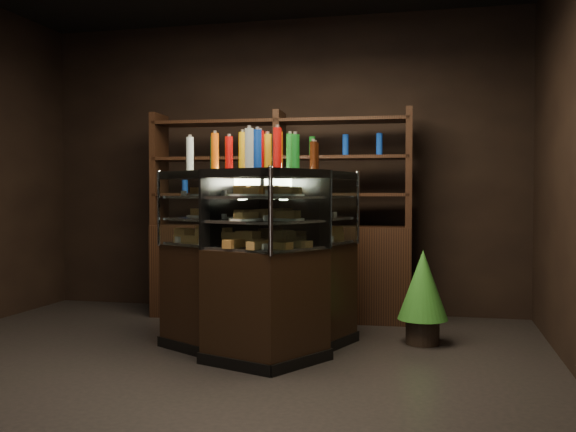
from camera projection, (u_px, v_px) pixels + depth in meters
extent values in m
plane|color=black|center=(188.00, 375.00, 4.27)|extent=(5.00, 5.00, 0.00)
cube|color=black|center=(278.00, 166.00, 6.65)|extent=(5.00, 0.02, 3.00)
cube|color=black|center=(284.00, 299.00, 4.89)|extent=(1.01, 1.38, 0.81)
cube|color=black|center=(284.00, 346.00, 4.91)|extent=(1.04, 1.42, 0.08)
cube|color=black|center=(284.00, 175.00, 4.86)|extent=(1.01, 1.38, 0.06)
cube|color=silver|center=(284.00, 245.00, 4.88)|extent=(0.95, 1.31, 0.02)
cube|color=silver|center=(284.00, 220.00, 4.87)|extent=(0.95, 1.31, 0.02)
cube|color=silver|center=(284.00, 197.00, 4.87)|extent=(0.95, 1.31, 0.02)
cube|color=white|center=(320.00, 209.00, 4.69)|extent=(0.44, 1.17, 0.57)
cylinder|color=silver|center=(358.00, 208.00, 5.22)|extent=(0.03, 0.03, 0.59)
cylinder|color=silver|center=(271.00, 211.00, 4.18)|extent=(0.03, 0.03, 0.59)
cube|color=black|center=(242.00, 300.00, 4.86)|extent=(1.38, 1.16, 0.81)
cube|color=black|center=(242.00, 347.00, 4.87)|extent=(1.42, 1.19, 0.08)
cube|color=black|center=(241.00, 175.00, 4.82)|extent=(1.38, 1.16, 0.06)
cube|color=silver|center=(241.00, 245.00, 4.84)|extent=(1.32, 1.09, 0.02)
cube|color=silver|center=(241.00, 220.00, 4.84)|extent=(1.32, 1.09, 0.02)
cube|color=silver|center=(241.00, 197.00, 4.83)|extent=(1.32, 1.09, 0.02)
cube|color=white|center=(208.00, 209.00, 4.60)|extent=(1.08, 0.63, 0.57)
cylinder|color=silver|center=(271.00, 211.00, 4.18)|extent=(0.03, 0.03, 0.59)
cylinder|color=silver|center=(159.00, 208.00, 5.03)|extent=(0.03, 0.03, 0.59)
cube|color=#C88647|center=(246.00, 244.00, 4.43)|extent=(0.15, 0.20, 0.06)
cube|color=#C88647|center=(258.00, 243.00, 4.55)|extent=(0.15, 0.20, 0.06)
cube|color=#C88647|center=(270.00, 242.00, 4.67)|extent=(0.15, 0.20, 0.06)
cube|color=#C88647|center=(282.00, 240.00, 4.80)|extent=(0.15, 0.20, 0.06)
cube|color=#C88647|center=(293.00, 239.00, 4.92)|extent=(0.15, 0.20, 0.06)
cube|color=#C88647|center=(303.00, 238.00, 5.05)|extent=(0.15, 0.20, 0.06)
cube|color=#C88647|center=(313.00, 237.00, 5.17)|extent=(0.15, 0.20, 0.06)
cube|color=#C88647|center=(322.00, 236.00, 5.30)|extent=(0.15, 0.20, 0.06)
cylinder|color=white|center=(246.00, 220.00, 4.48)|extent=(0.24, 0.24, 0.02)
cube|color=#C88647|center=(246.00, 215.00, 4.48)|extent=(0.14, 0.19, 0.05)
cylinder|color=white|center=(266.00, 218.00, 4.68)|extent=(0.24, 0.24, 0.02)
cube|color=#C88647|center=(266.00, 214.00, 4.67)|extent=(0.14, 0.19, 0.05)
cylinder|color=white|center=(284.00, 217.00, 4.87)|extent=(0.24, 0.24, 0.02)
cube|color=#C88647|center=(284.00, 213.00, 4.87)|extent=(0.14, 0.19, 0.05)
cylinder|color=white|center=(300.00, 216.00, 5.07)|extent=(0.24, 0.24, 0.02)
cube|color=#C88647|center=(300.00, 212.00, 5.07)|extent=(0.14, 0.19, 0.05)
cylinder|color=white|center=(316.00, 216.00, 5.27)|extent=(0.24, 0.24, 0.02)
cube|color=#C88647|center=(316.00, 211.00, 5.26)|extent=(0.14, 0.19, 0.05)
cylinder|color=white|center=(246.00, 195.00, 4.47)|extent=(0.24, 0.24, 0.02)
cube|color=#C88647|center=(246.00, 190.00, 4.47)|extent=(0.14, 0.19, 0.05)
cylinder|color=white|center=(266.00, 195.00, 4.67)|extent=(0.24, 0.24, 0.02)
cube|color=#C88647|center=(266.00, 190.00, 4.67)|extent=(0.14, 0.19, 0.05)
cylinder|color=white|center=(284.00, 195.00, 4.87)|extent=(0.24, 0.24, 0.02)
cube|color=#C88647|center=(284.00, 190.00, 4.86)|extent=(0.14, 0.19, 0.05)
cylinder|color=white|center=(300.00, 195.00, 5.06)|extent=(0.24, 0.24, 0.02)
cube|color=#C88647|center=(300.00, 190.00, 5.06)|extent=(0.14, 0.19, 0.05)
cylinder|color=white|center=(316.00, 195.00, 5.26)|extent=(0.24, 0.24, 0.02)
cube|color=#C88647|center=(316.00, 191.00, 5.26)|extent=(0.14, 0.19, 0.05)
cube|color=#C88647|center=(195.00, 237.00, 5.17)|extent=(0.20, 0.17, 0.06)
cube|color=#C88647|center=(207.00, 238.00, 5.07)|extent=(0.20, 0.17, 0.06)
cube|color=#C88647|center=(219.00, 239.00, 4.97)|extent=(0.20, 0.17, 0.06)
cube|color=#C88647|center=(232.00, 240.00, 4.87)|extent=(0.20, 0.17, 0.06)
cube|color=#C88647|center=(245.00, 241.00, 4.77)|extent=(0.20, 0.17, 0.06)
cube|color=#C88647|center=(259.00, 242.00, 4.67)|extent=(0.20, 0.17, 0.06)
cube|color=#C88647|center=(274.00, 243.00, 4.56)|extent=(0.20, 0.17, 0.06)
cube|color=#C88647|center=(289.00, 244.00, 4.46)|extent=(0.20, 0.17, 0.06)
cylinder|color=white|center=(202.00, 216.00, 5.16)|extent=(0.24, 0.24, 0.02)
cube|color=#C88647|center=(202.00, 212.00, 5.16)|extent=(0.19, 0.16, 0.05)
cylinder|color=white|center=(221.00, 217.00, 5.00)|extent=(0.24, 0.24, 0.02)
cube|color=#C88647|center=(221.00, 212.00, 4.99)|extent=(0.19, 0.16, 0.05)
cylinder|color=white|center=(241.00, 218.00, 4.83)|extent=(0.24, 0.24, 0.02)
cube|color=#C88647|center=(241.00, 213.00, 4.83)|extent=(0.19, 0.16, 0.05)
cylinder|color=white|center=(263.00, 218.00, 4.67)|extent=(0.24, 0.24, 0.02)
cube|color=#C88647|center=(263.00, 214.00, 4.67)|extent=(0.19, 0.16, 0.05)
cylinder|color=white|center=(287.00, 219.00, 4.51)|extent=(0.24, 0.24, 0.02)
cube|color=#C88647|center=(287.00, 214.00, 4.51)|extent=(0.19, 0.16, 0.05)
cylinder|color=white|center=(202.00, 195.00, 5.15)|extent=(0.24, 0.24, 0.02)
cube|color=#C88647|center=(202.00, 191.00, 5.15)|extent=(0.19, 0.16, 0.05)
cylinder|color=white|center=(221.00, 195.00, 4.99)|extent=(0.24, 0.24, 0.02)
cube|color=#C88647|center=(221.00, 190.00, 4.99)|extent=(0.19, 0.16, 0.05)
cylinder|color=white|center=(241.00, 195.00, 4.83)|extent=(0.24, 0.24, 0.02)
cube|color=#C88647|center=(241.00, 190.00, 4.83)|extent=(0.19, 0.16, 0.05)
cylinder|color=white|center=(263.00, 195.00, 4.67)|extent=(0.24, 0.24, 0.02)
cube|color=#C88647|center=(263.00, 190.00, 4.67)|extent=(0.19, 0.16, 0.05)
cylinder|color=white|center=(287.00, 195.00, 4.51)|extent=(0.24, 0.24, 0.02)
cube|color=#C88647|center=(287.00, 190.00, 4.50)|extent=(0.19, 0.16, 0.05)
cylinder|color=silver|center=(242.00, 148.00, 4.42)|extent=(0.06, 0.06, 0.28)
cylinder|color=silver|center=(242.00, 126.00, 4.42)|extent=(0.03, 0.03, 0.02)
cylinder|color=#D8590A|center=(255.00, 150.00, 4.54)|extent=(0.06, 0.06, 0.28)
cylinder|color=silver|center=(255.00, 128.00, 4.54)|extent=(0.03, 0.03, 0.02)
cylinder|color=yellow|center=(267.00, 151.00, 4.67)|extent=(0.06, 0.06, 0.28)
cylinder|color=silver|center=(267.00, 130.00, 4.66)|extent=(0.03, 0.03, 0.02)
cylinder|color=#0F38B2|center=(278.00, 152.00, 4.79)|extent=(0.06, 0.06, 0.28)
cylinder|color=silver|center=(278.00, 132.00, 4.79)|extent=(0.03, 0.03, 0.02)
cylinder|color=#B20C0A|center=(289.00, 153.00, 4.92)|extent=(0.06, 0.06, 0.28)
cylinder|color=silver|center=(289.00, 133.00, 4.91)|extent=(0.03, 0.03, 0.02)
cylinder|color=black|center=(300.00, 154.00, 5.04)|extent=(0.06, 0.06, 0.28)
cylinder|color=silver|center=(300.00, 135.00, 5.04)|extent=(0.03, 0.03, 0.02)
cylinder|color=#147223|center=(309.00, 155.00, 5.17)|extent=(0.06, 0.06, 0.28)
cylinder|color=silver|center=(309.00, 136.00, 5.16)|extent=(0.03, 0.03, 0.02)
cylinder|color=silver|center=(319.00, 156.00, 5.29)|extent=(0.06, 0.06, 0.28)
cylinder|color=silver|center=(319.00, 138.00, 5.28)|extent=(0.03, 0.03, 0.02)
cylinder|color=silver|center=(198.00, 155.00, 5.17)|extent=(0.06, 0.06, 0.28)
cylinder|color=silver|center=(197.00, 136.00, 5.17)|extent=(0.03, 0.03, 0.02)
cylinder|color=#D8590A|center=(209.00, 154.00, 5.07)|extent=(0.06, 0.06, 0.28)
cylinder|color=silver|center=(209.00, 135.00, 5.07)|extent=(0.03, 0.03, 0.02)
cylinder|color=yellow|center=(222.00, 153.00, 4.97)|extent=(0.06, 0.06, 0.28)
cylinder|color=silver|center=(222.00, 134.00, 4.96)|extent=(0.03, 0.03, 0.02)
cylinder|color=#0F38B2|center=(235.00, 152.00, 4.87)|extent=(0.06, 0.06, 0.28)
cylinder|color=silver|center=(234.00, 133.00, 4.86)|extent=(0.03, 0.03, 0.02)
cylinder|color=#B20C0A|center=(248.00, 152.00, 4.77)|extent=(0.06, 0.06, 0.28)
cylinder|color=silver|center=(248.00, 131.00, 4.76)|extent=(0.03, 0.03, 0.02)
cylinder|color=black|center=(262.00, 151.00, 4.66)|extent=(0.06, 0.06, 0.28)
cylinder|color=silver|center=(262.00, 130.00, 4.66)|extent=(0.03, 0.03, 0.02)
cylinder|color=#147223|center=(277.00, 150.00, 4.56)|extent=(0.06, 0.06, 0.28)
cylinder|color=silver|center=(276.00, 129.00, 4.56)|extent=(0.03, 0.03, 0.02)
cylinder|color=silver|center=(292.00, 149.00, 4.46)|extent=(0.06, 0.06, 0.28)
cylinder|color=silver|center=(292.00, 127.00, 4.46)|extent=(0.03, 0.03, 0.02)
cylinder|color=black|center=(423.00, 332.00, 5.15)|extent=(0.27, 0.27, 0.20)
cone|color=#1C631F|center=(423.00, 285.00, 5.14)|extent=(0.40, 0.40, 0.56)
cone|color=#1C631F|center=(423.00, 262.00, 5.13)|extent=(0.31, 0.31, 0.39)
cube|color=black|center=(280.00, 272.00, 6.22)|extent=(2.53, 0.54, 0.90)
cube|color=black|center=(159.00, 170.00, 6.40)|extent=(0.08, 0.38, 1.10)
cube|color=black|center=(280.00, 169.00, 6.18)|extent=(0.08, 0.38, 1.10)
cube|color=black|center=(409.00, 168.00, 5.96)|extent=(0.08, 0.38, 1.10)
cube|color=black|center=(280.00, 195.00, 6.19)|extent=(2.48, 0.50, 0.03)
cube|color=black|center=(280.00, 158.00, 6.18)|extent=(2.48, 0.50, 0.03)
cube|color=black|center=(280.00, 122.00, 6.17)|extent=(2.48, 0.50, 0.03)
cylinder|color=silver|center=(185.00, 182.00, 6.36)|extent=(0.06, 0.06, 0.22)
cylinder|color=#D8590A|center=(216.00, 182.00, 6.30)|extent=(0.06, 0.06, 0.22)
cylinder|color=yellow|center=(248.00, 182.00, 6.24)|extent=(0.06, 0.06, 0.22)
cylinder|color=#0F38B2|center=(280.00, 182.00, 6.19)|extent=(0.06, 0.06, 0.22)
cylinder|color=#B20C0A|center=(312.00, 182.00, 6.13)|extent=(0.06, 0.06, 0.22)
cylinder|color=black|center=(345.00, 181.00, 6.07)|extent=(0.06, 0.06, 0.22)
cylinder|color=#147223|center=(379.00, 181.00, 6.02)|extent=(0.06, 0.06, 0.22)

